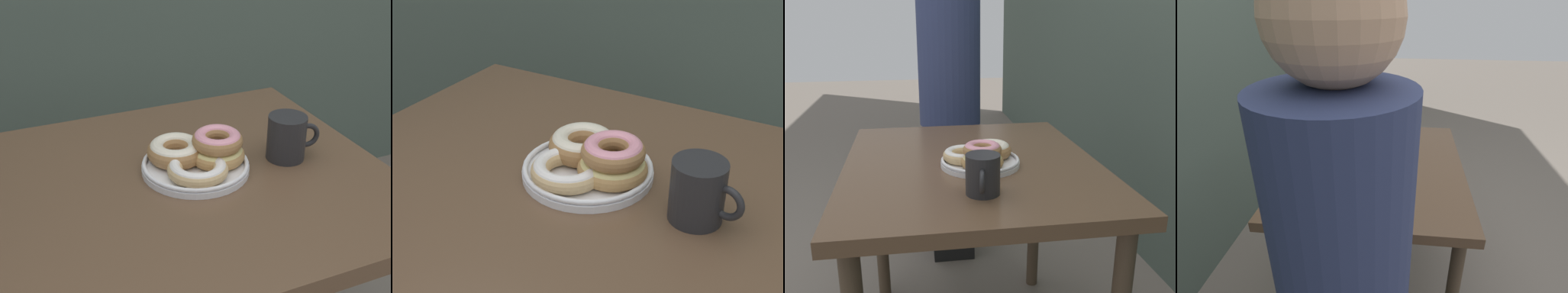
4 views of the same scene
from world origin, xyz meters
TOP-DOWN VIEW (x-y plane):
  - dining_table at (0.00, 0.16)m, footprint 0.91×0.78m
  - donut_plate at (0.05, 0.18)m, footprint 0.25×0.25m
  - coffee_mug at (0.26, 0.16)m, footprint 0.12×0.09m
  - person_figure at (-0.75, 0.16)m, footprint 0.31×0.29m

SIDE VIEW (x-z plane):
  - dining_table at x=0.00m, z-range 0.28..1.02m
  - donut_plate at x=0.05m, z-range 0.73..0.82m
  - person_figure at x=-0.75m, z-range 0.03..1.55m
  - coffee_mug at x=0.26m, z-range 0.74..0.85m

